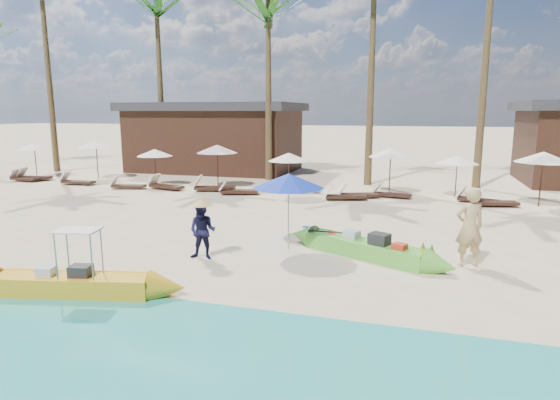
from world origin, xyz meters
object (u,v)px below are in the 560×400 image
(yellow_canoe, at_px, (72,284))
(green_canoe, at_px, (364,248))
(blue_umbrella, at_px, (289,181))
(tourist, at_px, (469,227))

(yellow_canoe, bearing_deg, green_canoe, 25.39)
(green_canoe, relative_size, blue_umbrella, 2.42)
(green_canoe, xyz_separation_m, tourist, (2.52, -0.04, 0.75))
(tourist, distance_m, blue_umbrella, 4.71)
(yellow_canoe, bearing_deg, blue_umbrella, 39.51)
(yellow_canoe, distance_m, tourist, 9.16)
(tourist, height_order, blue_umbrella, blue_umbrella)
(green_canoe, height_order, tourist, tourist)
(green_canoe, distance_m, tourist, 2.63)
(tourist, bearing_deg, yellow_canoe, 5.68)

